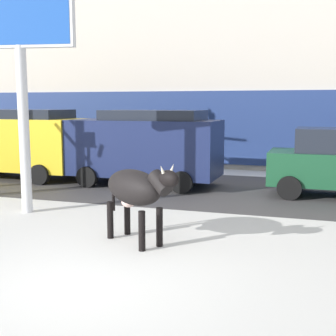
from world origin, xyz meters
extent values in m
plane|color=silver|center=(0.00, 0.00, 0.00)|extent=(120.00, 120.00, 0.00)
cube|color=#423F3F|center=(0.00, 7.36, 0.00)|extent=(60.00, 5.60, 0.01)
cube|color=beige|center=(0.00, 14.69, 6.50)|extent=(44.00, 6.00, 13.00)
cube|color=navy|center=(0.00, 11.64, 1.60)|extent=(43.12, 0.10, 2.80)
ellipsoid|color=black|center=(-0.03, 1.91, 1.02)|extent=(1.51, 1.25, 0.64)
cylinder|color=black|center=(0.49, 1.82, 0.35)|extent=(0.12, 0.12, 0.70)
cylinder|color=black|center=(0.29, 1.49, 0.35)|extent=(0.12, 0.12, 0.70)
cylinder|color=black|center=(-0.34, 2.34, 0.35)|extent=(0.12, 0.12, 0.70)
cylinder|color=black|center=(-0.54, 2.00, 0.35)|extent=(0.12, 0.12, 0.70)
cylinder|color=black|center=(0.61, 1.52, 1.20)|extent=(0.54, 0.47, 0.44)
ellipsoid|color=black|center=(0.80, 1.40, 1.30)|extent=(0.50, 0.44, 0.28)
cone|color=beige|center=(0.82, 1.52, 1.46)|extent=(0.11, 0.13, 0.15)
cone|color=beige|center=(0.71, 1.33, 1.46)|extent=(0.11, 0.13, 0.15)
cylinder|color=black|center=(-0.59, 2.26, 0.77)|extent=(0.06, 0.06, 0.60)
ellipsoid|color=beige|center=(-0.17, 2.00, 0.72)|extent=(0.36, 0.35, 0.20)
cylinder|color=silver|center=(-3.27, 3.31, 1.90)|extent=(0.24, 0.24, 3.80)
cube|color=silver|center=(-3.27, 3.31, 4.65)|extent=(2.52, 0.61, 1.82)
cube|color=#1E51B2|center=(-3.27, 3.28, 4.65)|extent=(2.39, 0.55, 1.70)
cube|color=gold|center=(-6.52, 7.51, 1.17)|extent=(4.63, 1.98, 1.70)
cube|color=#1E232D|center=(-6.22, 7.50, 2.17)|extent=(3.03, 1.72, 0.30)
cylinder|color=black|center=(-5.01, 8.43, 0.32)|extent=(0.64, 0.23, 0.64)
cylinder|color=black|center=(-5.04, 6.53, 0.32)|extent=(0.64, 0.23, 0.64)
cylinder|color=black|center=(-8.00, 8.48, 0.32)|extent=(0.64, 0.23, 0.64)
cube|color=#19234C|center=(-1.91, 7.50, 1.17)|extent=(4.63, 1.98, 1.70)
cube|color=#1E232D|center=(-1.61, 7.49, 2.17)|extent=(3.03, 1.72, 0.30)
cylinder|color=black|center=(-0.40, 8.42, 0.32)|extent=(0.64, 0.23, 0.64)
cylinder|color=black|center=(-0.43, 6.52, 0.32)|extent=(0.64, 0.23, 0.64)
cylinder|color=black|center=(-3.39, 8.47, 0.32)|extent=(0.64, 0.23, 0.64)
cylinder|color=black|center=(-3.42, 6.57, 0.32)|extent=(0.64, 0.23, 0.64)
cube|color=#194C2D|center=(3.64, 7.39, 0.77)|extent=(3.53, 1.76, 0.90)
cube|color=#1E232D|center=(3.49, 7.40, 1.54)|extent=(1.82, 1.53, 0.64)
cylinder|color=black|center=(2.52, 8.26, 0.32)|extent=(0.64, 0.23, 0.64)
cylinder|color=black|center=(2.49, 6.56, 0.32)|extent=(0.64, 0.23, 0.64)
cylinder|color=#282833|center=(-6.79, 10.30, 0.44)|extent=(0.24, 0.24, 0.88)
cube|color=#232328|center=(-6.79, 10.30, 1.20)|extent=(0.36, 0.22, 0.64)
sphere|color=beige|center=(-6.79, 10.30, 1.63)|extent=(0.20, 0.20, 0.20)
cylinder|color=#4C3828|center=(-5.54, 5.95, 4.42)|extent=(0.34, 1.41, 0.74)
camera|label=1|loc=(2.99, -5.53, 2.51)|focal=48.36mm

